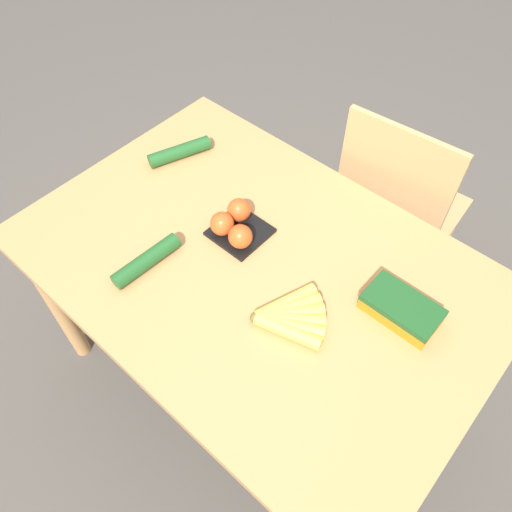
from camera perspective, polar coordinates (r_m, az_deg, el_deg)
ground_plane at (r=2.06m, az=0.00°, el=-13.38°), size 12.00×12.00×0.00m
dining_table at (r=1.48m, az=0.00°, el=-3.03°), size 1.34×0.90×0.75m
chair at (r=1.94m, az=15.52°, el=4.89°), size 0.45×0.43×0.95m
banana_bunch at (r=1.29m, az=3.69°, el=-6.93°), size 0.19×0.19×0.04m
tomato_pack at (r=1.44m, az=-2.42°, el=3.58°), size 0.15×0.15×0.08m
carrot_bag at (r=1.34m, az=16.33°, el=-5.71°), size 0.20×0.11×0.06m
cucumber_near at (r=1.71m, az=-8.71°, el=11.70°), size 0.12×0.21×0.05m
cucumber_far at (r=1.41m, az=-12.40°, el=-0.51°), size 0.06×0.21×0.05m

